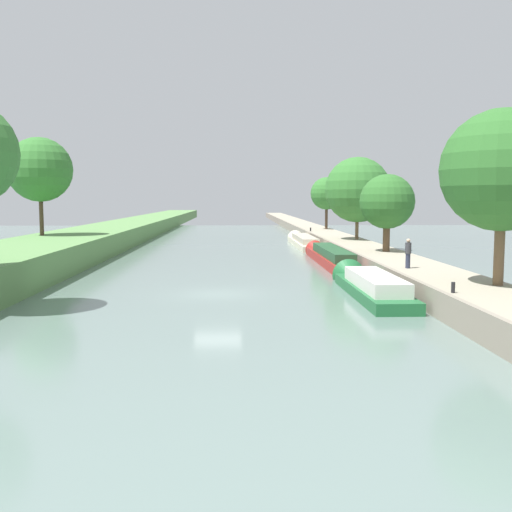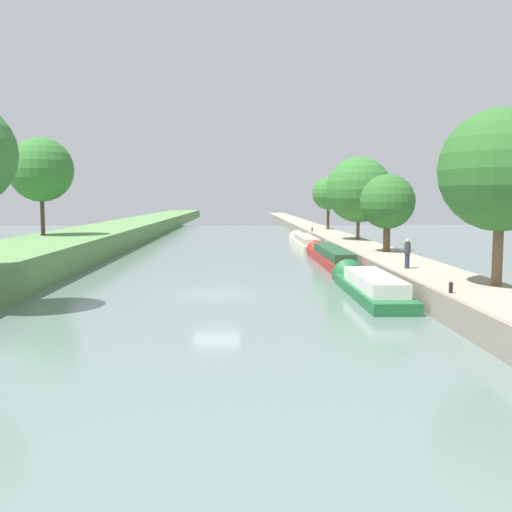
{
  "view_description": "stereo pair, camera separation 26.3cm",
  "coord_description": "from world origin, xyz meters",
  "px_view_note": "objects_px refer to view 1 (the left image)",
  "views": [
    {
      "loc": [
        0.95,
        -30.43,
        5.02
      ],
      "look_at": [
        2.4,
        10.3,
        1.0
      ],
      "focal_mm": 40.8,
      "sensor_mm": 36.0,
      "label": 1
    },
    {
      "loc": [
        1.21,
        -30.44,
        5.02
      ],
      "look_at": [
        2.4,
        10.3,
        1.0
      ],
      "focal_mm": 40.8,
      "sensor_mm": 36.0,
      "label": 2
    }
  ],
  "objects_px": {
    "narrowboat_cream": "(303,241)",
    "narrowboat_green": "(368,285)",
    "narrowboat_red": "(329,256)",
    "mooring_bollard_far": "(311,229)",
    "mooring_bollard_near": "(453,287)",
    "person_walking": "(408,253)"
  },
  "relations": [
    {
      "from": "narrowboat_cream",
      "to": "narrowboat_green",
      "type": "bearing_deg",
      "value": -90.33
    },
    {
      "from": "narrowboat_green",
      "to": "mooring_bollard_far",
      "type": "height_order",
      "value": "mooring_bollard_far"
    },
    {
      "from": "person_walking",
      "to": "mooring_bollard_near",
      "type": "bearing_deg",
      "value": -94.38
    },
    {
      "from": "person_walking",
      "to": "mooring_bollard_far",
      "type": "relative_size",
      "value": 3.69
    },
    {
      "from": "narrowboat_cream",
      "to": "mooring_bollard_near",
      "type": "height_order",
      "value": "mooring_bollard_near"
    },
    {
      "from": "narrowboat_cream",
      "to": "mooring_bollard_far",
      "type": "xyz_separation_m",
      "value": [
        1.74,
        7.12,
        0.9
      ]
    },
    {
      "from": "narrowboat_cream",
      "to": "mooring_bollard_near",
      "type": "relative_size",
      "value": 36.65
    },
    {
      "from": "narrowboat_green",
      "to": "person_walking",
      "type": "xyz_separation_m",
      "value": [
        2.57,
        1.61,
        1.55
      ]
    },
    {
      "from": "person_walking",
      "to": "narrowboat_cream",
      "type": "bearing_deg",
      "value": 94.56
    },
    {
      "from": "narrowboat_green",
      "to": "mooring_bollard_far",
      "type": "relative_size",
      "value": 25.6
    },
    {
      "from": "person_walking",
      "to": "mooring_bollard_far",
      "type": "bearing_deg",
      "value": 91.01
    },
    {
      "from": "narrowboat_red",
      "to": "mooring_bollard_near",
      "type": "xyz_separation_m",
      "value": [
        1.65,
        -21.38,
        0.83
      ]
    },
    {
      "from": "narrowboat_cream",
      "to": "mooring_bollard_near",
      "type": "bearing_deg",
      "value": -87.41
    },
    {
      "from": "narrowboat_green",
      "to": "mooring_bollard_far",
      "type": "distance_m",
      "value": 38.72
    },
    {
      "from": "narrowboat_green",
      "to": "narrowboat_cream",
      "type": "height_order",
      "value": "narrowboat_green"
    },
    {
      "from": "narrowboat_red",
      "to": "mooring_bollard_far",
      "type": "height_order",
      "value": "mooring_bollard_far"
    },
    {
      "from": "narrowboat_cream",
      "to": "person_walking",
      "type": "distance_m",
      "value": 30.06
    },
    {
      "from": "narrowboat_green",
      "to": "narrowboat_cream",
      "type": "relative_size",
      "value": 0.7
    },
    {
      "from": "mooring_bollard_near",
      "to": "person_walking",
      "type": "bearing_deg",
      "value": 85.62
    },
    {
      "from": "narrowboat_red",
      "to": "mooring_bollard_far",
      "type": "relative_size",
      "value": 37.2
    },
    {
      "from": "narrowboat_red",
      "to": "narrowboat_cream",
      "type": "xyz_separation_m",
      "value": [
        -0.09,
        17.05,
        -0.07
      ]
    },
    {
      "from": "person_walking",
      "to": "mooring_bollard_far",
      "type": "height_order",
      "value": "person_walking"
    }
  ]
}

